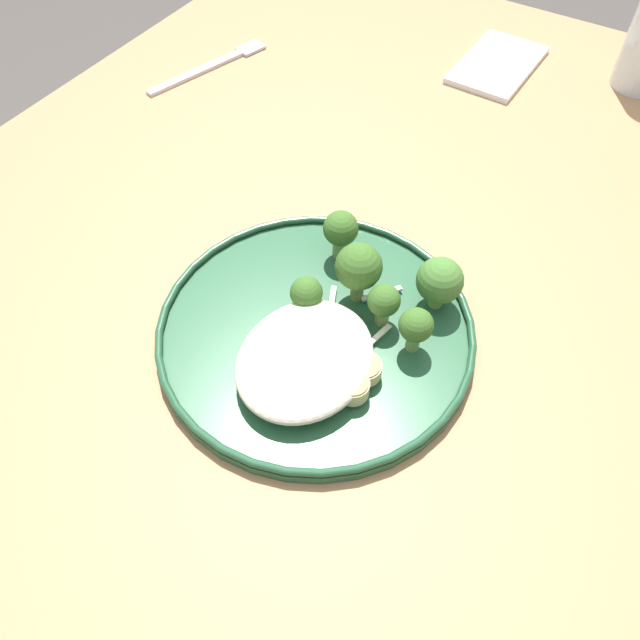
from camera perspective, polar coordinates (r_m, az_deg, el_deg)
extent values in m
plane|color=#47423D|center=(1.26, -0.20, -21.74)|extent=(6.00, 6.00, 0.00)
cube|color=#9E754C|center=(0.60, -0.38, -2.44)|extent=(1.40, 1.00, 0.04)
cube|color=olive|center=(1.42, -1.86, 14.73)|extent=(0.06, 0.06, 0.70)
cylinder|color=#235133|center=(0.59, 0.00, -0.90)|extent=(0.29, 0.29, 0.01)
torus|color=#204B2E|center=(0.58, 0.00, -0.39)|extent=(0.29, 0.29, 0.01)
ellipsoid|color=beige|center=(0.54, -1.36, -3.48)|extent=(0.13, 0.11, 0.03)
cylinder|color=#E5C689|center=(0.55, -1.45, -3.90)|extent=(0.03, 0.03, 0.01)
cylinder|color=#958159|center=(0.54, -1.47, -3.49)|extent=(0.03, 0.03, 0.00)
cylinder|color=#E5C689|center=(0.54, 3.98, -4.39)|extent=(0.03, 0.03, 0.01)
cylinder|color=#958159|center=(0.54, 4.02, -3.95)|extent=(0.03, 0.03, 0.00)
cylinder|color=#DBB77A|center=(0.55, -5.20, -3.07)|extent=(0.03, 0.03, 0.01)
cylinder|color=#8E774F|center=(0.55, -5.26, -2.60)|extent=(0.02, 0.02, 0.00)
cylinder|color=beige|center=(0.56, -2.98, -1.76)|extent=(0.02, 0.02, 0.01)
cylinder|color=#988766|center=(0.56, -3.01, -1.31)|extent=(0.02, 0.02, 0.00)
cylinder|color=#DBB77A|center=(0.53, -0.01, -6.03)|extent=(0.03, 0.03, 0.01)
cylinder|color=#8E774F|center=(0.53, -0.01, -5.64)|extent=(0.03, 0.03, 0.00)
cylinder|color=#E5C689|center=(0.53, 2.94, -6.06)|extent=(0.03, 0.03, 0.02)
cylinder|color=#958159|center=(0.53, 2.98, -5.58)|extent=(0.03, 0.03, 0.00)
cylinder|color=#E5C689|center=(0.54, -4.47, -5.77)|extent=(0.03, 0.03, 0.01)
cylinder|color=#958159|center=(0.53, -4.52, -5.40)|extent=(0.03, 0.03, 0.00)
cylinder|color=#89A356|center=(0.60, 3.34, 2.86)|extent=(0.01, 0.01, 0.03)
sphere|color=#386023|center=(0.57, 3.48, 4.78)|extent=(0.04, 0.04, 0.04)
cylinder|color=#7A994C|center=(0.57, 8.32, -1.81)|extent=(0.01, 0.01, 0.02)
sphere|color=#386023|center=(0.55, 8.58, -0.45)|extent=(0.03, 0.03, 0.03)
cylinder|color=#89A356|center=(0.60, 10.32, 1.95)|extent=(0.02, 0.02, 0.02)
sphere|color=#42702D|center=(0.59, 10.66, 3.49)|extent=(0.04, 0.04, 0.04)
cylinder|color=#89A356|center=(0.58, 5.56, 0.44)|extent=(0.01, 0.01, 0.02)
sphere|color=#386023|center=(0.57, 5.73, 1.76)|extent=(0.03, 0.03, 0.03)
cylinder|color=#89A356|center=(0.59, -1.19, 1.24)|extent=(0.02, 0.02, 0.02)
sphere|color=#386023|center=(0.57, -1.22, 2.45)|extent=(0.03, 0.03, 0.03)
cylinder|color=#7A994C|center=(0.63, 1.81, 6.58)|extent=(0.02, 0.02, 0.02)
sphere|color=#386023|center=(0.62, 1.87, 8.18)|extent=(0.03, 0.03, 0.03)
cube|color=silver|center=(0.57, 4.59, -2.01)|extent=(0.05, 0.02, 0.00)
cube|color=silver|center=(0.60, 5.52, 2.37)|extent=(0.04, 0.03, 0.00)
cube|color=silver|center=(0.59, 0.88, 1.30)|extent=(0.05, 0.02, 0.00)
cube|color=silver|center=(0.93, -11.01, 20.87)|extent=(0.15, 0.05, 0.00)
cube|color=silver|center=(0.98, -6.21, 23.00)|extent=(0.04, 0.03, 0.00)
cube|color=white|center=(0.96, 15.58, 21.11)|extent=(0.15, 0.09, 0.01)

